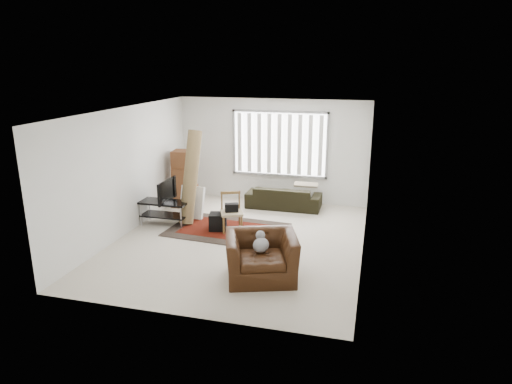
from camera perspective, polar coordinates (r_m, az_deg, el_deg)
room at (r=9.52m, az=-1.08°, el=4.83°), size 6.00×6.02×2.71m
persian_rug at (r=10.17m, az=-3.61°, el=-4.71°), size 2.64×1.87×0.02m
tv_stand at (r=10.60m, az=-11.37°, el=-1.94°), size 1.10×0.49×0.55m
tv at (r=10.48m, az=-11.49°, el=0.18°), size 0.12×0.89×0.51m
subwoofer at (r=10.12m, az=-4.79°, el=-3.69°), size 0.44×0.44×0.36m
moving_boxes at (r=11.79m, az=-8.98°, el=1.42°), size 0.64×0.59×1.45m
white_flatpack at (r=10.94m, az=-7.99°, el=-1.28°), size 0.63×0.35×0.77m
rolled_rug at (r=10.48m, az=-8.17°, el=1.85°), size 0.49×0.86×2.14m
sofa at (r=11.60m, az=3.49°, el=-0.25°), size 1.89×0.82×0.72m
side_chair at (r=9.96m, az=-3.08°, el=-2.33°), size 0.61×0.61×0.86m
armchair at (r=7.86m, az=0.65°, el=-7.69°), size 1.47×1.38×0.89m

